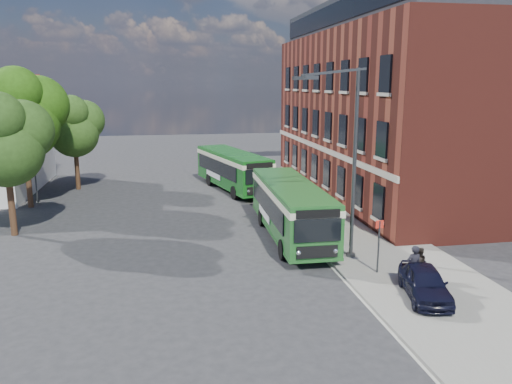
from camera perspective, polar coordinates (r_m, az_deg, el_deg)
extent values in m
plane|color=#2A2A2D|center=(25.32, -2.06, -6.87)|extent=(120.00, 120.00, 0.00)
cube|color=gray|center=(34.34, 7.62, -1.68)|extent=(6.00, 48.00, 0.15)
cube|color=beige|center=(33.56, 2.65, -2.04)|extent=(0.12, 48.00, 0.01)
cube|color=maroon|center=(39.76, 15.83, 8.51)|extent=(12.00, 26.00, 12.00)
cube|color=beige|center=(37.73, 7.31, 5.03)|extent=(0.12, 26.00, 0.35)
cube|color=#202328|center=(39.98, 16.46, 18.71)|extent=(10.80, 24.80, 2.20)
cube|color=black|center=(37.93, 8.66, 19.43)|extent=(0.08, 24.00, 1.40)
cylinder|color=#35383A|center=(37.98, -24.24, 5.47)|extent=(0.10, 0.10, 9.00)
cube|color=red|center=(37.69, -24.12, 11.70)|extent=(0.90, 0.02, 0.60)
cylinder|color=#35383A|center=(24.70, 10.75, -7.21)|extent=(0.44, 0.44, 0.30)
cylinder|color=#35383A|center=(23.63, 11.17, 2.79)|extent=(0.18, 0.18, 9.00)
cube|color=#35383A|center=(22.33, 9.18, 13.40)|extent=(2.58, 0.46, 0.37)
cube|color=#35383A|center=(23.46, 8.18, 13.38)|extent=(2.58, 0.46, 0.37)
cube|color=#35383A|center=(21.49, 6.40, 12.86)|extent=(0.55, 0.22, 0.16)
cube|color=#35383A|center=(23.57, 4.86, 12.84)|extent=(0.55, 0.22, 0.16)
cylinder|color=#35383A|center=(22.58, 13.81, -6.29)|extent=(0.08, 0.08, 2.50)
cube|color=red|center=(22.26, 13.95, -3.60)|extent=(0.35, 0.04, 0.35)
cube|color=#205D23|center=(27.28, 3.98, -1.59)|extent=(2.71, 10.58, 2.45)
cube|color=#205D23|center=(27.62, 3.94, -4.16)|extent=(2.76, 10.63, 0.14)
cube|color=black|center=(27.28, 1.22, -1.29)|extent=(0.26, 8.74, 1.10)
cube|color=black|center=(27.85, 6.41, -1.08)|extent=(0.26, 8.74, 1.10)
cube|color=#EEE9C3|center=(27.10, 4.00, 0.11)|extent=(2.78, 10.65, 0.32)
cube|color=#205D23|center=(27.02, 4.02, 0.85)|extent=(2.61, 10.48, 0.12)
cube|color=black|center=(22.29, 7.06, -4.37)|extent=(2.15, 0.12, 1.05)
cube|color=black|center=(22.08, 7.12, -2.52)|extent=(2.00, 0.12, 0.38)
cube|color=black|center=(22.59, 7.00, -6.81)|extent=(1.90, 0.12, 0.55)
sphere|color=silver|center=(22.39, 4.88, -6.93)|extent=(0.26, 0.26, 0.26)
sphere|color=silver|center=(22.85, 9.05, -6.65)|extent=(0.26, 0.26, 0.26)
cube|color=black|center=(32.29, 1.87, 1.03)|extent=(2.00, 0.12, 0.90)
cube|color=white|center=(28.13, 0.94, -2.44)|extent=(0.11, 3.20, 0.45)
cylinder|color=black|center=(24.15, 3.08, -6.59)|extent=(0.30, 1.01, 1.00)
cylinder|color=black|center=(24.73, 8.42, -6.25)|extent=(0.30, 1.01, 1.00)
cylinder|color=black|center=(29.72, 0.67, -2.93)|extent=(0.30, 1.01, 1.00)
cylinder|color=black|center=(30.19, 5.05, -2.74)|extent=(0.30, 1.01, 1.00)
cube|color=#135A19|center=(39.62, -2.68, 2.80)|extent=(4.88, 10.48, 2.45)
cube|color=#135A19|center=(39.85, -2.67, 0.99)|extent=(4.93, 10.53, 0.14)
cube|color=black|center=(39.43, -4.58, 2.91)|extent=(2.10, 8.15, 1.10)
cube|color=black|center=(40.35, -1.15, 3.16)|extent=(2.10, 8.15, 1.10)
cube|color=beige|center=(39.49, -2.70, 3.98)|extent=(4.95, 10.56, 0.32)
cube|color=#135A19|center=(39.44, -2.70, 4.50)|extent=(4.76, 10.36, 0.12)
cube|color=black|center=(34.95, 0.41, 1.82)|extent=(2.11, 0.60, 1.05)
cube|color=black|center=(34.81, 0.42, 3.03)|extent=(1.96, 0.56, 0.38)
cube|color=black|center=(35.14, 0.42, 0.21)|extent=(1.86, 0.54, 0.55)
sphere|color=silver|center=(34.82, -0.87, 0.10)|extent=(0.26, 0.26, 0.26)
sphere|color=silver|center=(35.51, 1.65, 0.34)|extent=(0.26, 0.26, 0.26)
cube|color=black|center=(44.33, -5.13, 4.07)|extent=(1.96, 0.56, 0.90)
cube|color=white|center=(40.21, -4.91, 2.00)|extent=(0.81, 3.12, 0.45)
cylinder|color=black|center=(36.43, -2.47, -0.09)|extent=(0.51, 1.04, 1.00)
cylinder|color=black|center=(37.34, 0.87, 0.23)|extent=(0.51, 1.04, 1.00)
cylinder|color=black|center=(41.56, -5.33, 1.42)|extent=(0.51, 1.04, 1.00)
cylinder|color=black|center=(42.36, -2.34, 1.67)|extent=(0.51, 1.04, 1.00)
imported|color=black|center=(20.67, 18.73, -9.76)|extent=(2.31, 3.93, 1.25)
imported|color=black|center=(21.44, 17.55, -8.12)|extent=(0.68, 0.48, 1.78)
imported|color=black|center=(22.32, 18.11, -7.81)|extent=(0.78, 0.66, 1.44)
cylinder|color=#3A2415|center=(30.73, -26.15, -1.41)|extent=(0.36, 0.36, 3.39)
sphere|color=#254315|center=(30.21, -26.70, 4.28)|extent=(4.01, 4.01, 4.01)
sphere|color=#254315|center=(30.50, -25.17, 6.39)|extent=(3.39, 3.39, 3.39)
cylinder|color=#3A2415|center=(37.20, -24.58, 1.43)|extent=(0.36, 0.36, 4.02)
sphere|color=#244D0E|center=(36.75, -25.09, 7.04)|extent=(4.76, 4.76, 4.76)
sphere|color=#244D0E|center=(37.18, -23.60, 9.06)|extent=(4.02, 4.02, 4.02)
sphere|color=#244D0E|center=(36.31, -26.71, 8.00)|extent=(3.66, 3.66, 3.66)
sphere|color=#244D0E|center=(35.78, -25.77, 10.25)|extent=(3.29, 3.29, 3.29)
cylinder|color=#3A2415|center=(42.21, -19.76, 2.42)|extent=(0.36, 0.36, 3.19)
sphere|color=#284716|center=(41.84, -20.05, 6.34)|extent=(3.77, 3.77, 3.77)
sphere|color=#284716|center=(42.22, -19.04, 7.75)|extent=(3.19, 3.19, 3.19)
sphere|color=#284716|center=(41.41, -21.12, 7.02)|extent=(2.90, 2.90, 2.90)
sphere|color=#284716|center=(41.01, -20.39, 8.56)|extent=(2.61, 2.61, 2.61)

